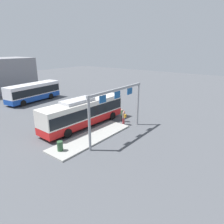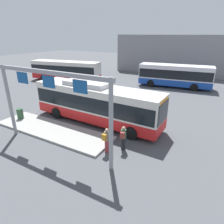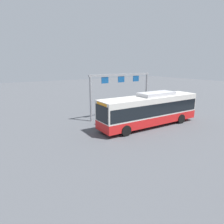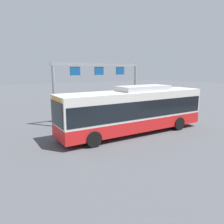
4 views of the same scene
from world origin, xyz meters
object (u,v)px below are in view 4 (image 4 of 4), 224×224
(bus_main, at_px, (134,109))
(person_waiting_near, at_px, (68,120))
(trash_bin, at_px, (162,110))
(person_boarding, at_px, (74,117))

(bus_main, distance_m, person_waiting_near, 4.97)
(bus_main, relative_size, trash_bin, 12.76)
(person_waiting_near, bearing_deg, trash_bin, 79.82)
(bus_main, distance_m, person_boarding, 4.90)
(person_waiting_near, bearing_deg, bus_main, 43.46)
(trash_bin, bearing_deg, person_boarding, -3.81)
(person_boarding, distance_m, person_waiting_near, 1.11)
(trash_bin, bearing_deg, person_waiting_near, 0.94)
(bus_main, height_order, person_boarding, bus_main)
(person_boarding, bearing_deg, bus_main, 48.96)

